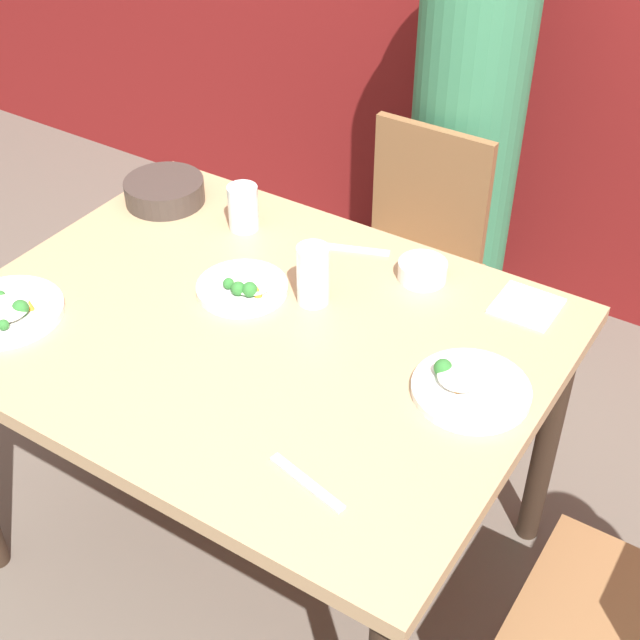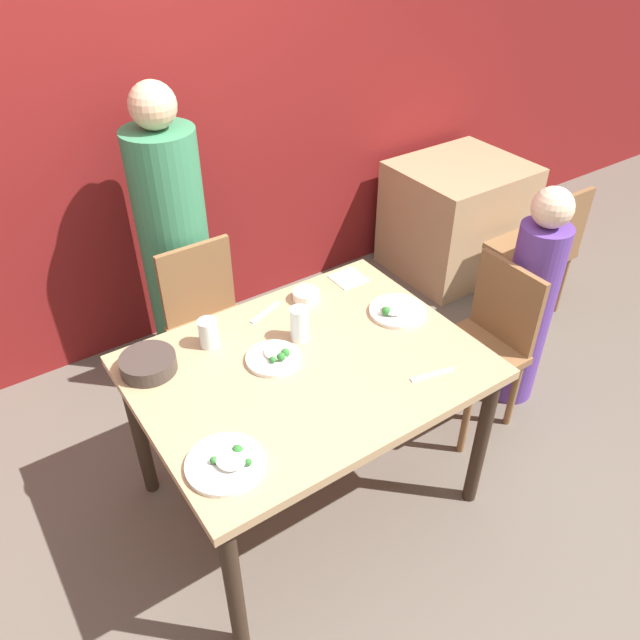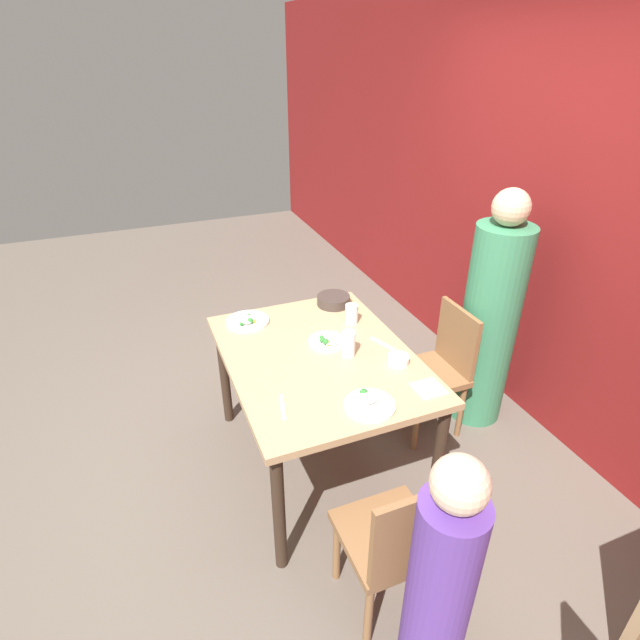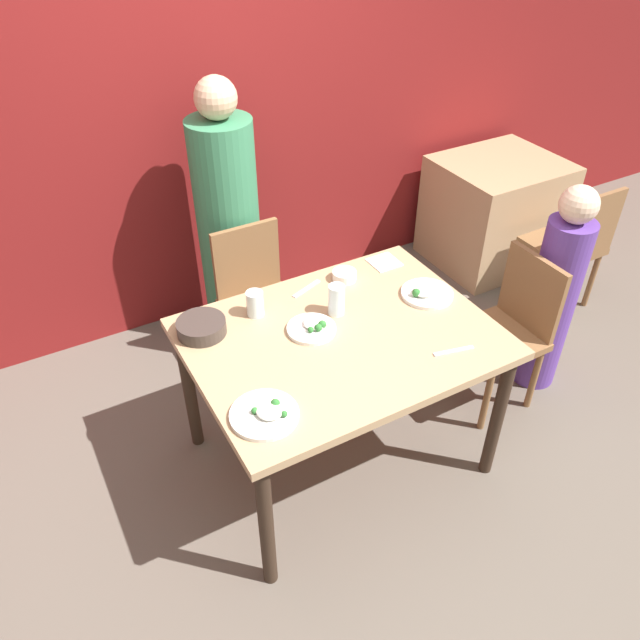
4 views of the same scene
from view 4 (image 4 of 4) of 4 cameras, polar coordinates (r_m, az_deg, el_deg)
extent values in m
plane|color=#60564C|center=(3.23, 1.67, -12.17)|extent=(10.00, 10.00, 0.00)
cube|color=maroon|center=(3.67, -11.10, 19.33)|extent=(10.00, 0.06, 2.70)
cube|color=tan|center=(2.69, 1.96, -1.71)|extent=(1.29, 0.98, 0.04)
cylinder|color=#332319|center=(2.54, -4.94, -18.23)|extent=(0.06, 0.06, 0.74)
cylinder|color=#332319|center=(3.00, 15.92, -8.50)|extent=(0.06, 0.06, 0.74)
cylinder|color=#332319|center=(3.08, -11.87, -6.21)|extent=(0.06, 0.06, 0.74)
cylinder|color=#332319|center=(3.47, 6.48, 0.29)|extent=(0.06, 0.06, 0.74)
cube|color=brown|center=(3.42, -5.20, 0.85)|extent=(0.40, 0.40, 0.04)
cube|color=brown|center=(3.44, -6.73, 5.49)|extent=(0.38, 0.03, 0.41)
cylinder|color=brown|center=(3.40, -6.33, -4.42)|extent=(0.04, 0.04, 0.40)
cylinder|color=brown|center=(3.50, -1.40, -2.67)|extent=(0.04, 0.04, 0.40)
cylinder|color=brown|center=(3.63, -8.47, -1.35)|extent=(0.04, 0.04, 0.40)
cylinder|color=brown|center=(3.73, -3.80, 0.20)|extent=(0.04, 0.04, 0.40)
cube|color=brown|center=(3.35, 15.83, -1.62)|extent=(0.40, 0.40, 0.04)
cube|color=brown|center=(3.33, 18.82, 2.40)|extent=(0.03, 0.38, 0.41)
cylinder|color=brown|center=(3.48, 11.42, -3.81)|extent=(0.04, 0.04, 0.40)
cylinder|color=brown|center=(3.31, 14.97, -7.07)|extent=(0.04, 0.04, 0.40)
cylinder|color=brown|center=(3.67, 15.44, -2.07)|extent=(0.04, 0.04, 0.40)
cylinder|color=brown|center=(3.51, 18.99, -5.05)|extent=(0.04, 0.04, 0.40)
cylinder|color=#387F56|center=(3.61, -8.25, 7.52)|extent=(0.35, 0.35, 1.35)
sphere|color=#DBAD89|center=(3.29, -9.52, 19.40)|extent=(0.22, 0.22, 0.22)
cylinder|color=#5B3893|center=(3.53, 20.33, 1.21)|extent=(0.24, 0.24, 1.00)
sphere|color=beige|center=(3.24, 22.61, 9.72)|extent=(0.19, 0.19, 0.19)
cylinder|color=#3D332D|center=(2.72, -10.79, -0.64)|extent=(0.21, 0.21, 0.06)
cylinder|color=#BC5123|center=(2.70, -10.85, -0.17)|extent=(0.19, 0.19, 0.01)
cylinder|color=white|center=(2.70, -0.80, -0.83)|extent=(0.21, 0.21, 0.02)
ellipsoid|color=white|center=(2.70, -0.46, -0.26)|extent=(0.10, 0.10, 0.02)
cone|color=orange|center=(2.69, 0.43, -0.26)|extent=(0.02, 0.02, 0.03)
sphere|color=#2D702D|center=(2.68, 0.21, -0.40)|extent=(0.04, 0.04, 0.04)
sphere|color=#2D702D|center=(2.66, -0.86, -0.89)|extent=(0.03, 0.03, 0.03)
sphere|color=#2D702D|center=(2.66, -0.15, -0.70)|extent=(0.03, 0.03, 0.03)
cylinder|color=white|center=(2.95, 9.76, 2.39)|extent=(0.24, 0.24, 0.02)
ellipsoid|color=white|center=(2.92, 9.39, 2.61)|extent=(0.09, 0.09, 0.03)
sphere|color=#2D702D|center=(2.90, 8.80, 2.48)|extent=(0.04, 0.04, 0.04)
cone|color=orange|center=(2.91, 9.82, 2.40)|extent=(0.02, 0.02, 0.03)
cylinder|color=white|center=(2.33, -5.12, -8.62)|extent=(0.26, 0.26, 0.02)
ellipsoid|color=white|center=(2.31, -4.62, -8.22)|extent=(0.10, 0.10, 0.03)
sphere|color=#2D702D|center=(2.32, -6.01, -8.24)|extent=(0.03, 0.03, 0.03)
sphere|color=#2D702D|center=(2.33, -4.11, -7.64)|extent=(0.04, 0.04, 0.04)
sphere|color=#2D702D|center=(2.30, -3.30, -8.58)|extent=(0.02, 0.02, 0.02)
cone|color=orange|center=(2.35, -4.30, -7.34)|extent=(0.02, 0.02, 0.03)
cylinder|color=white|center=(3.01, 2.24, 4.09)|extent=(0.12, 0.12, 0.05)
cylinder|color=white|center=(3.00, 2.25, 4.41)|extent=(0.10, 0.10, 0.01)
cylinder|color=silver|center=(2.76, 1.51, 1.87)|extent=(0.07, 0.07, 0.15)
cylinder|color=silver|center=(2.77, -5.96, 1.51)|extent=(0.08, 0.08, 0.12)
cube|color=white|center=(3.16, 5.89, 5.28)|extent=(0.14, 0.14, 0.01)
cube|color=silver|center=(2.95, -1.24, 2.88)|extent=(0.18, 0.08, 0.01)
cube|color=silver|center=(2.65, 12.13, -2.78)|extent=(0.18, 0.06, 0.01)
cube|color=tan|center=(4.65, 15.61, 9.51)|extent=(0.81, 0.71, 0.75)
cube|color=brown|center=(4.27, 21.27, 6.39)|extent=(0.40, 0.40, 0.04)
cube|color=brown|center=(4.07, 23.84, 7.85)|extent=(0.38, 0.03, 0.41)
cylinder|color=brown|center=(4.58, 20.58, 5.48)|extent=(0.04, 0.04, 0.40)
cylinder|color=brown|center=(4.36, 17.62, 4.46)|extent=(0.04, 0.04, 0.40)
cylinder|color=brown|center=(4.42, 23.58, 3.39)|extent=(0.04, 0.04, 0.40)
cylinder|color=brown|center=(4.19, 20.67, 2.23)|extent=(0.04, 0.04, 0.40)
camera|label=1|loc=(2.17, 46.42, 14.53)|focal=50.00mm
camera|label=2|loc=(0.29, -3.87, 14.13)|focal=35.00mm
camera|label=3|loc=(3.35, 49.60, 22.94)|focal=28.00mm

